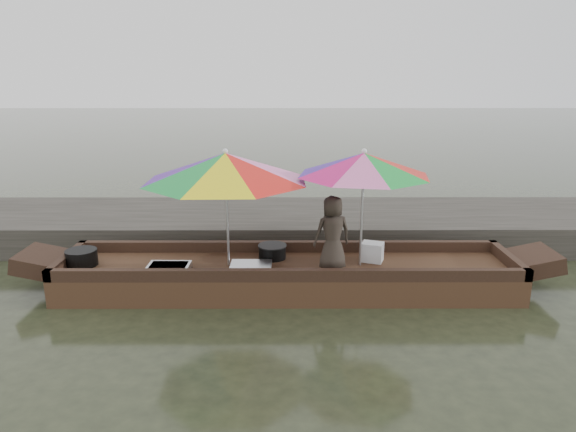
{
  "coord_description": "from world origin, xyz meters",
  "views": [
    {
      "loc": [
        -0.02,
        -6.41,
        2.79
      ],
      "look_at": [
        0.0,
        0.1,
        1.0
      ],
      "focal_mm": 32.0,
      "sensor_mm": 36.0,
      "label": 1
    }
  ],
  "objects_px": {
    "cooking_pot": "(82,258)",
    "supply_bag": "(372,252)",
    "tray_scallop": "(251,266)",
    "umbrella_stern": "(362,209)",
    "boat_hull": "(288,277)",
    "vendor": "(332,233)",
    "umbrella_bow": "(227,209)",
    "charcoal_grill": "(272,252)",
    "tray_crayfish": "(169,268)"
  },
  "relations": [
    {
      "from": "cooking_pot",
      "to": "supply_bag",
      "type": "distance_m",
      "value": 3.89
    },
    {
      "from": "tray_scallop",
      "to": "umbrella_stern",
      "type": "distance_m",
      "value": 1.63
    },
    {
      "from": "tray_scallop",
      "to": "boat_hull",
      "type": "bearing_deg",
      "value": 13.84
    },
    {
      "from": "vendor",
      "to": "supply_bag",
      "type": "bearing_deg",
      "value": -168.09
    },
    {
      "from": "cooking_pot",
      "to": "umbrella_bow",
      "type": "height_order",
      "value": "umbrella_bow"
    },
    {
      "from": "tray_scallop",
      "to": "vendor",
      "type": "height_order",
      "value": "vendor"
    },
    {
      "from": "tray_scallop",
      "to": "supply_bag",
      "type": "bearing_deg",
      "value": 9.42
    },
    {
      "from": "umbrella_bow",
      "to": "boat_hull",
      "type": "bearing_deg",
      "value": 0.0
    },
    {
      "from": "tray_scallop",
      "to": "vendor",
      "type": "relative_size",
      "value": 0.54
    },
    {
      "from": "tray_scallop",
      "to": "charcoal_grill",
      "type": "relative_size",
      "value": 1.44
    },
    {
      "from": "cooking_pot",
      "to": "tray_crayfish",
      "type": "height_order",
      "value": "cooking_pot"
    },
    {
      "from": "boat_hull",
      "to": "charcoal_grill",
      "type": "relative_size",
      "value": 16.08
    },
    {
      "from": "cooking_pot",
      "to": "umbrella_stern",
      "type": "bearing_deg",
      "value": 0.05
    },
    {
      "from": "umbrella_stern",
      "to": "umbrella_bow",
      "type": "bearing_deg",
      "value": 180.0
    },
    {
      "from": "supply_bag",
      "to": "vendor",
      "type": "bearing_deg",
      "value": -152.55
    },
    {
      "from": "tray_crayfish",
      "to": "umbrella_bow",
      "type": "height_order",
      "value": "umbrella_bow"
    },
    {
      "from": "cooking_pot",
      "to": "tray_crayfish",
      "type": "relative_size",
      "value": 0.76
    },
    {
      "from": "tray_scallop",
      "to": "umbrella_bow",
      "type": "bearing_deg",
      "value": 158.48
    },
    {
      "from": "boat_hull",
      "to": "vendor",
      "type": "bearing_deg",
      "value": -14.6
    },
    {
      "from": "tray_crayfish",
      "to": "vendor",
      "type": "relative_size",
      "value": 0.54
    },
    {
      "from": "boat_hull",
      "to": "umbrella_bow",
      "type": "xyz_separation_m",
      "value": [
        -0.79,
        0.0,
        0.95
      ]
    },
    {
      "from": "supply_bag",
      "to": "umbrella_bow",
      "type": "height_order",
      "value": "umbrella_bow"
    },
    {
      "from": "boat_hull",
      "to": "umbrella_bow",
      "type": "distance_m",
      "value": 1.23
    },
    {
      "from": "tray_crayfish",
      "to": "tray_scallop",
      "type": "height_order",
      "value": "tray_crayfish"
    },
    {
      "from": "tray_crayfish",
      "to": "charcoal_grill",
      "type": "xyz_separation_m",
      "value": [
        1.32,
        0.51,
        0.04
      ]
    },
    {
      "from": "tray_crayfish",
      "to": "vendor",
      "type": "height_order",
      "value": "vendor"
    },
    {
      "from": "tray_crayfish",
      "to": "supply_bag",
      "type": "relative_size",
      "value": 1.91
    },
    {
      "from": "charcoal_grill",
      "to": "boat_hull",
      "type": "bearing_deg",
      "value": -51.29
    },
    {
      "from": "tray_crayfish",
      "to": "umbrella_bow",
      "type": "bearing_deg",
      "value": 17.56
    },
    {
      "from": "tray_crayfish",
      "to": "umbrella_stern",
      "type": "distance_m",
      "value": 2.61
    },
    {
      "from": "supply_bag",
      "to": "tray_scallop",
      "type": "bearing_deg",
      "value": -170.58
    },
    {
      "from": "boat_hull",
      "to": "supply_bag",
      "type": "distance_m",
      "value": 1.19
    },
    {
      "from": "boat_hull",
      "to": "umbrella_stern",
      "type": "relative_size",
      "value": 3.47
    },
    {
      "from": "cooking_pot",
      "to": "tray_crayfish",
      "type": "bearing_deg",
      "value": -11.0
    },
    {
      "from": "charcoal_grill",
      "to": "umbrella_stern",
      "type": "bearing_deg",
      "value": -12.98
    },
    {
      "from": "tray_scallop",
      "to": "vendor",
      "type": "xyz_separation_m",
      "value": [
        1.05,
        -0.03,
        0.46
      ]
    },
    {
      "from": "cooking_pot",
      "to": "umbrella_bow",
      "type": "relative_size",
      "value": 0.19
    },
    {
      "from": "umbrella_bow",
      "to": "vendor",
      "type": "bearing_deg",
      "value": -6.23
    },
    {
      "from": "tray_crayfish",
      "to": "vendor",
      "type": "bearing_deg",
      "value": 2.42
    },
    {
      "from": "vendor",
      "to": "umbrella_bow",
      "type": "distance_m",
      "value": 1.39
    },
    {
      "from": "tray_crayfish",
      "to": "tray_scallop",
      "type": "relative_size",
      "value": 1.0
    },
    {
      "from": "cooking_pot",
      "to": "umbrella_stern",
      "type": "xyz_separation_m",
      "value": [
        3.7,
        0.0,
        0.67
      ]
    },
    {
      "from": "tray_crayfish",
      "to": "umbrella_bow",
      "type": "xyz_separation_m",
      "value": [
        0.75,
        0.24,
        0.73
      ]
    },
    {
      "from": "supply_bag",
      "to": "umbrella_bow",
      "type": "xyz_separation_m",
      "value": [
        -1.93,
        -0.15,
        0.65
      ]
    },
    {
      "from": "tray_scallop",
      "to": "vendor",
      "type": "bearing_deg",
      "value": -1.55
    },
    {
      "from": "boat_hull",
      "to": "vendor",
      "type": "distance_m",
      "value": 0.89
    },
    {
      "from": "umbrella_stern",
      "to": "supply_bag",
      "type": "bearing_deg",
      "value": 38.97
    },
    {
      "from": "tray_scallop",
      "to": "supply_bag",
      "type": "distance_m",
      "value": 1.65
    },
    {
      "from": "charcoal_grill",
      "to": "umbrella_bow",
      "type": "bearing_deg",
      "value": -154.64
    },
    {
      "from": "vendor",
      "to": "umbrella_stern",
      "type": "distance_m",
      "value": 0.5
    }
  ]
}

